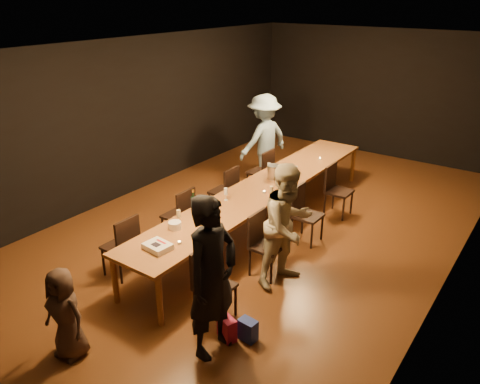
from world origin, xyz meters
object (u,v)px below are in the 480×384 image
Objects in this scene: chair_right_3 at (339,191)px; table at (263,189)px; child at (65,314)px; plate_stack at (175,225)px; man_blue at (264,139)px; chair_left_3 at (260,171)px; birthday_cake at (158,246)px; champagne_bottle at (193,200)px; chair_left_0 at (120,245)px; chair_left_1 at (178,215)px; woman_tan at (288,225)px; chair_right_0 at (215,286)px; chair_right_2 at (308,215)px; ice_bucket at (274,172)px; chair_left_2 at (223,191)px; woman_birthday at (212,278)px; chair_right_1 at (268,246)px.

table is at bearing -35.31° from chair_right_3.
plate_stack is at bearing 87.74° from child.
child is 1.89m from plate_stack.
man_blue is (-1.15, 1.80, 0.23)m from table.
chair_left_3 reaches higher than birthday_cake.
man_blue reaches higher than birthday_cake.
champagne_bottle reaches higher than plate_stack.
man_blue is 5.29× the size of birthday_cake.
birthday_cake reaches higher than table.
chair_right_3 is at bearing -25.28° from chair_left_0.
man_blue reaches higher than chair_left_1.
chair_left_0 is at bearing 136.35° from woman_tan.
chair_right_2 is at bearing 180.00° from chair_right_0.
man_blue reaches higher than chair_left_0.
ice_bucket reaches higher than table.
ice_bucket reaches higher than plate_stack.
chair_left_2 is 3.52m from woman_birthday.
chair_left_0 is at bearing 80.65° from woman_birthday.
chair_left_0 is at bearing -54.78° from chair_right_1.
chair_left_2 is 0.98m from ice_bucket.
chair_left_0 is 1.64m from child.
birthday_cake is at bearing 76.75° from woman_birthday.
child is 4.47× the size of ice_bucket.
table is at bearing 84.71° from plate_stack.
man_blue is at bearing 104.12° from champagne_bottle.
chair_left_2 is at bearing 74.43° from woman_tan.
man_blue is 4.46m from birthday_cake.
chair_right_1 is 0.49× the size of woman_birthday.
child is (-0.92, -1.44, 0.08)m from chair_right_0.
chair_left_3 is (-0.85, 1.20, -0.24)m from table.
man_blue is 3.26m from champagne_bottle.
chair_right_2 is at bearing 0.00° from table.
child reaches higher than chair_right_0.
chair_left_0 is 2.80× the size of champagne_bottle.
plate_stack is (0.67, -3.17, 0.34)m from chair_left_3.
chair_right_2 is 2.64× the size of birthday_cake.
chair_left_0 is at bearing -180.00° from chair_left_1.
woman_birthday reaches higher than chair_left_3.
chair_right_1 and chair_left_1 have the same top height.
chair_left_2 is (-0.85, 0.00, -0.24)m from table.
chair_left_1 is at bearing -35.31° from chair_right_3.
chair_right_3 is at bearing 87.67° from man_blue.
chair_right_1 is at bearing -144.69° from chair_left_3.
child is 1.36m from birthday_cake.
champagne_bottle is (0.49, -0.17, 0.45)m from chair_left_1.
chair_right_1 is at bearing -125.22° from chair_left_2.
chair_left_2 is 2.10m from plate_stack.
chair_left_0 is at bearing -105.73° from ice_bucket.
child is at bearing -88.81° from birthday_cake.
chair_left_2 is at bearing -144.69° from chair_right_0.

